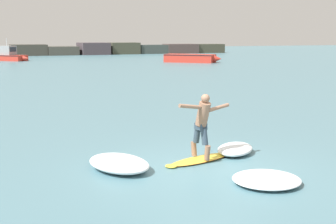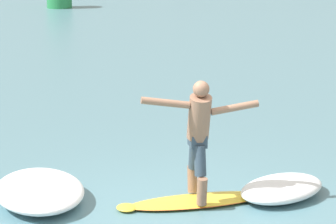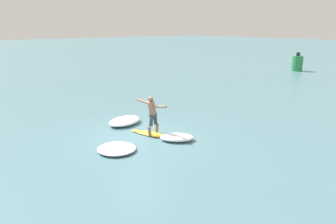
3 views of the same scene
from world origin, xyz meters
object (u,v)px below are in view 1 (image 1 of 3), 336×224
(surfboard, at_px, (199,159))
(surfer, at_px, (202,121))
(small_boat_offshore, at_px, (7,56))
(fishing_boat_near_jetty, at_px, (192,58))

(surfboard, distance_m, surfer, 0.96)
(surfer, bearing_deg, small_boat_offshore, 93.74)
(surfer, xyz_separation_m, small_boat_offshore, (-3.13, 47.94, -0.41))
(surfboard, bearing_deg, small_boat_offshore, 93.69)
(surfboard, xyz_separation_m, small_boat_offshore, (-3.08, 47.89, 0.55))
(fishing_boat_near_jetty, distance_m, small_boat_offshore, 21.61)
(surfer, distance_m, fishing_boat_near_jetty, 40.54)
(surfer, relative_size, small_boat_offshore, 0.32)
(fishing_boat_near_jetty, bearing_deg, small_boat_offshore, 150.71)
(small_boat_offshore, bearing_deg, surfer, -86.26)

